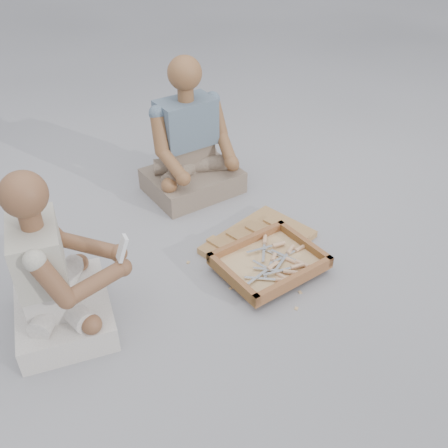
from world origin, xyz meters
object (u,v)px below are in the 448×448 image
tool_tray (269,262)px  craftsman (55,278)px  companion (190,150)px  carved_panel (259,242)px

tool_tray → craftsman: 1.04m
craftsman → tool_tray: bearing=90.4°
craftsman → companion: companion is taller
tool_tray → craftsman: (-1.00, 0.17, 0.21)m
carved_panel → tool_tray: bearing=-109.1°
carved_panel → tool_tray: (-0.07, -0.21, 0.04)m
carved_panel → craftsman: craftsman is taller
carved_panel → companion: 0.75m
carved_panel → tool_tray: tool_tray is taller
carved_panel → craftsman: bearing=-177.7°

